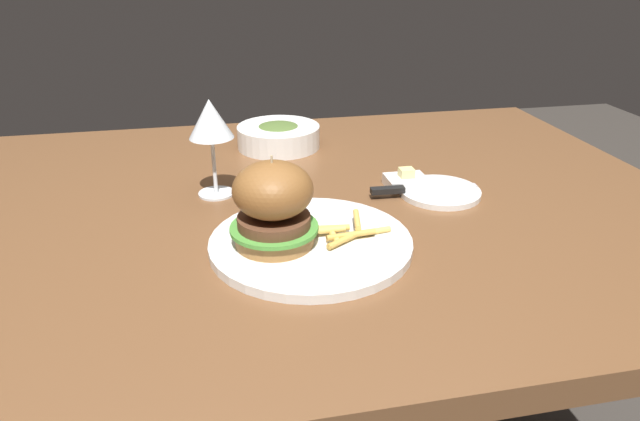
{
  "coord_description": "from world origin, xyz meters",
  "views": [
    {
      "loc": [
        -0.11,
        -0.89,
        1.14
      ],
      "look_at": [
        0.04,
        -0.14,
        0.78
      ],
      "focal_mm": 32.0,
      "sensor_mm": 36.0,
      "label": 1
    }
  ],
  "objects_px": {
    "burger_sandwich": "(273,204)",
    "soup_bowl": "(279,136)",
    "main_plate": "(311,243)",
    "table_knife": "(414,189)",
    "bread_plate": "(440,192)",
    "butter_dish": "(406,181)",
    "wine_glass": "(210,122)"
  },
  "relations": [
    {
      "from": "bread_plate",
      "to": "table_knife",
      "type": "xyz_separation_m",
      "value": [
        -0.05,
        0.0,
        0.01
      ]
    },
    {
      "from": "wine_glass",
      "to": "butter_dish",
      "type": "relative_size",
      "value": 2.36
    },
    {
      "from": "bread_plate",
      "to": "soup_bowl",
      "type": "distance_m",
      "value": 0.4
    },
    {
      "from": "burger_sandwich",
      "to": "soup_bowl",
      "type": "distance_m",
      "value": 0.47
    },
    {
      "from": "wine_glass",
      "to": "table_knife",
      "type": "xyz_separation_m",
      "value": [
        0.34,
        -0.08,
        -0.12
      ]
    },
    {
      "from": "soup_bowl",
      "to": "bread_plate",
      "type": "bearing_deg",
      "value": -52.47
    },
    {
      "from": "soup_bowl",
      "to": "burger_sandwich",
      "type": "bearing_deg",
      "value": -98.54
    },
    {
      "from": "bread_plate",
      "to": "butter_dish",
      "type": "relative_size",
      "value": 1.96
    },
    {
      "from": "main_plate",
      "to": "burger_sandwich",
      "type": "distance_m",
      "value": 0.09
    },
    {
      "from": "soup_bowl",
      "to": "wine_glass",
      "type": "bearing_deg",
      "value": -121.41
    },
    {
      "from": "wine_glass",
      "to": "burger_sandwich",
      "type": "bearing_deg",
      "value": -71.87
    },
    {
      "from": "table_knife",
      "to": "bread_plate",
      "type": "bearing_deg",
      "value": -2.37
    },
    {
      "from": "burger_sandwich",
      "to": "bread_plate",
      "type": "height_order",
      "value": "burger_sandwich"
    },
    {
      "from": "wine_glass",
      "to": "table_knife",
      "type": "relative_size",
      "value": 0.89
    },
    {
      "from": "main_plate",
      "to": "wine_glass",
      "type": "relative_size",
      "value": 1.73
    },
    {
      "from": "burger_sandwich",
      "to": "soup_bowl",
      "type": "xyz_separation_m",
      "value": [
        0.07,
        0.47,
        -0.05
      ]
    },
    {
      "from": "main_plate",
      "to": "soup_bowl",
      "type": "relative_size",
      "value": 1.66
    },
    {
      "from": "burger_sandwich",
      "to": "butter_dish",
      "type": "relative_size",
      "value": 1.83
    },
    {
      "from": "bread_plate",
      "to": "table_knife",
      "type": "distance_m",
      "value": 0.05
    },
    {
      "from": "bread_plate",
      "to": "table_knife",
      "type": "height_order",
      "value": "table_knife"
    },
    {
      "from": "butter_dish",
      "to": "soup_bowl",
      "type": "xyz_separation_m",
      "value": [
        -0.2,
        0.27,
        0.01
      ]
    },
    {
      "from": "wine_glass",
      "to": "table_knife",
      "type": "height_order",
      "value": "wine_glass"
    },
    {
      "from": "wine_glass",
      "to": "soup_bowl",
      "type": "height_order",
      "value": "wine_glass"
    },
    {
      "from": "main_plate",
      "to": "table_knife",
      "type": "distance_m",
      "value": 0.26
    },
    {
      "from": "burger_sandwich",
      "to": "butter_dish",
      "type": "distance_m",
      "value": 0.34
    },
    {
      "from": "butter_dish",
      "to": "main_plate",
      "type": "bearing_deg",
      "value": -138.25
    },
    {
      "from": "bread_plate",
      "to": "main_plate",
      "type": "bearing_deg",
      "value": -150.95
    },
    {
      "from": "bread_plate",
      "to": "butter_dish",
      "type": "distance_m",
      "value": 0.07
    },
    {
      "from": "butter_dish",
      "to": "soup_bowl",
      "type": "bearing_deg",
      "value": 125.77
    },
    {
      "from": "table_knife",
      "to": "soup_bowl",
      "type": "relative_size",
      "value": 1.08
    },
    {
      "from": "main_plate",
      "to": "butter_dish",
      "type": "relative_size",
      "value": 4.08
    },
    {
      "from": "soup_bowl",
      "to": "butter_dish",
      "type": "bearing_deg",
      "value": -54.23
    }
  ]
}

